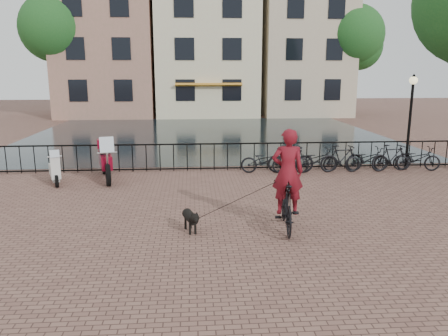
{
  "coord_description": "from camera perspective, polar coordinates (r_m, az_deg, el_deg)",
  "views": [
    {
      "loc": [
        -0.8,
        -7.89,
        3.65
      ],
      "look_at": [
        0.0,
        3.0,
        1.2
      ],
      "focal_mm": 35.0,
      "sensor_mm": 36.0,
      "label": 1
    }
  ],
  "objects": [
    {
      "name": "ground",
      "position": [
        8.73,
        1.48,
        -12.06
      ],
      "size": [
        100.0,
        100.0,
        0.0
      ],
      "primitive_type": "plane",
      "color": "brown",
      "rests_on": "ground"
    },
    {
      "name": "canal_water",
      "position": [
        25.47,
        -2.37,
        4.38
      ],
      "size": [
        20.0,
        20.0,
        0.0
      ],
      "primitive_type": "plane",
      "color": "black",
      "rests_on": "ground"
    },
    {
      "name": "railing",
      "position": [
        16.22,
        -1.3,
        1.45
      ],
      "size": [
        20.0,
        0.05,
        1.02
      ],
      "color": "black",
      "rests_on": "ground"
    },
    {
      "name": "canal_house_left",
      "position": [
        38.58,
        -14.81,
        16.31
      ],
      "size": [
        7.5,
        9.0,
        12.8
      ],
      "color": "#926E55",
      "rests_on": "ground"
    },
    {
      "name": "canal_house_mid",
      "position": [
        37.98,
        -2.33,
        16.01
      ],
      "size": [
        8.0,
        9.5,
        11.8
      ],
      "color": "beige",
      "rests_on": "ground"
    },
    {
      "name": "canal_house_right",
      "position": [
        39.13,
        9.98,
        16.84
      ],
      "size": [
        7.0,
        9.0,
        13.3
      ],
      "color": "#BEAB8D",
      "rests_on": "ground"
    },
    {
      "name": "tree_far_left",
      "position": [
        36.48,
        -21.36,
        16.64
      ],
      "size": [
        5.04,
        5.04,
        9.27
      ],
      "color": "black",
      "rests_on": "ground"
    },
    {
      "name": "tree_far_right",
      "position": [
        37.27,
        16.57,
        16.28
      ],
      "size": [
        4.76,
        4.76,
        8.76
      ],
      "color": "black",
      "rests_on": "ground"
    },
    {
      "name": "lamp_post",
      "position": [
        17.48,
        23.24,
        7.45
      ],
      "size": [
        0.3,
        0.3,
        3.45
      ],
      "color": "black",
      "rests_on": "ground"
    },
    {
      "name": "cyclist",
      "position": [
        10.16,
        8.25,
        -2.3
      ],
      "size": [
        0.93,
        2.08,
        2.78
      ],
      "rotation": [
        0.0,
        0.0,
        3.03
      ],
      "color": "black",
      "rests_on": "ground"
    },
    {
      "name": "dog",
      "position": [
        10.15,
        -4.43,
        -6.75
      ],
      "size": [
        0.5,
        0.88,
        0.57
      ],
      "rotation": [
        0.0,
        0.0,
        0.28
      ],
      "color": "black",
      "rests_on": "ground"
    },
    {
      "name": "motorcycle",
      "position": [
        15.3,
        -15.25,
        1.53
      ],
      "size": [
        1.12,
        2.37,
        1.64
      ],
      "rotation": [
        0.0,
        0.0,
        0.26
      ],
      "color": "maroon",
      "rests_on": "ground"
    },
    {
      "name": "scooter",
      "position": [
        15.32,
        -21.32,
        0.36
      ],
      "size": [
        0.85,
        1.39,
        1.24
      ],
      "rotation": [
        0.0,
        0.0,
        0.38
      ],
      "color": "silver",
      "rests_on": "ground"
    },
    {
      "name": "parked_bike_0",
      "position": [
        15.84,
        5.33,
        0.93
      ],
      "size": [
        1.78,
        0.82,
        0.9
      ],
      "primitive_type": "imported",
      "rotation": [
        0.0,
        0.0,
        1.44
      ],
      "color": "black",
      "rests_on": "ground"
    },
    {
      "name": "parked_bike_1",
      "position": [
        16.01,
        8.69,
        1.14
      ],
      "size": [
        1.7,
        0.6,
        1.0
      ],
      "primitive_type": "imported",
      "rotation": [
        0.0,
        0.0,
        1.49
      ],
      "color": "black",
      "rests_on": "ground"
    },
    {
      "name": "parked_bike_2",
      "position": [
        16.26,
        11.95,
        1.01
      ],
      "size": [
        1.79,
        0.84,
        0.9
      ],
      "primitive_type": "imported",
      "rotation": [
        0.0,
        0.0,
        1.72
      ],
      "color": "black",
      "rests_on": "ground"
    },
    {
      "name": "parked_bike_3",
      "position": [
        16.54,
        15.12,
        1.21
      ],
      "size": [
        1.71,
        0.66,
        1.0
      ],
      "primitive_type": "imported",
      "rotation": [
        0.0,
        0.0,
        1.69
      ],
      "color": "black",
      "rests_on": "ground"
    },
    {
      "name": "parked_bike_4",
      "position": [
        16.89,
        18.16,
        1.08
      ],
      "size": [
        1.77,
        0.76,
        0.9
      ],
      "primitive_type": "imported",
      "rotation": [
        0.0,
        0.0,
        1.67
      ],
      "color": "black",
      "rests_on": "ground"
    },
    {
      "name": "parked_bike_5",
      "position": [
        17.26,
        21.09,
        1.26
      ],
      "size": [
        1.72,
        0.72,
        1.0
      ],
      "primitive_type": "imported",
      "rotation": [
        0.0,
        0.0,
        1.72
      ],
      "color": "black",
      "rests_on": "ground"
    },
    {
      "name": "parked_bike_6",
      "position": [
        17.69,
        23.86,
        1.13
      ],
      "size": [
        1.78,
        0.84,
        0.9
      ],
      "primitive_type": "imported",
      "rotation": [
        0.0,
        0.0,
        1.42
      ],
      "color": "black",
      "rests_on": "ground"
    }
  ]
}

